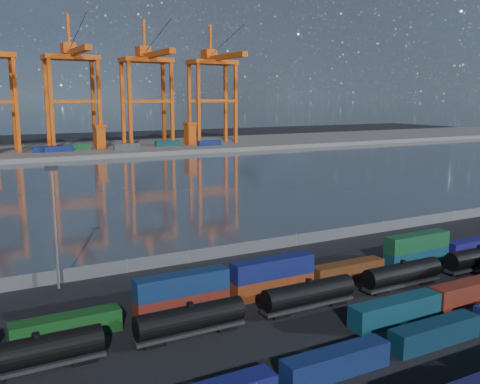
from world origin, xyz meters
TOP-DOWN VIEW (x-y plane):
  - ground at (0.00, 0.00)m, footprint 700.00×700.00m
  - harbor_water at (0.00, 105.00)m, footprint 700.00×700.00m
  - far_quay at (0.00, 210.00)m, footprint 700.00×70.00m
  - container_row_south at (-18.31, -9.86)m, footprint 139.03×2.27m
  - container_row_mid at (12.93, -3.62)m, footprint 141.37×2.47m
  - container_row_north at (-5.24, 10.13)m, footprint 140.78×2.33m
  - tanker_string at (-12.61, 4.01)m, footprint 121.00×2.69m
  - waterfront_fence at (-0.00, 28.00)m, footprint 160.12×0.12m
  - yard_light_mast at (-30.00, 26.00)m, footprint 1.60×0.40m
  - gantry_cranes at (-7.50, 203.36)m, footprint 198.76×45.62m
  - quay_containers at (-11.00, 195.46)m, footprint 172.58×10.99m
  - straddle_carriers at (-2.50, 200.00)m, footprint 140.00×7.00m

SIDE VIEW (x-z plane):
  - ground at x=0.00m, z-range 0.00..0.00m
  - harbor_water at x=0.00m, z-range 0.01..0.01m
  - far_quay at x=0.00m, z-range 0.00..2.00m
  - waterfront_fence at x=0.00m, z-range -0.10..2.10m
  - container_row_south at x=-18.31m, z-range -0.84..4.01m
  - container_row_mid at x=12.93m, z-range -1.03..4.25m
  - container_row_north at x=-5.24m, z-range -0.71..4.26m
  - tanker_string at x=-12.61m, z-range 0.01..3.85m
  - quay_containers at x=-11.00m, z-range 2.00..4.60m
  - straddle_carriers at x=-2.50m, z-range 2.27..13.37m
  - yard_light_mast at x=-30.00m, z-range 1.00..17.60m
  - gantry_cranes at x=-7.50m, z-range 6.98..68.76m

